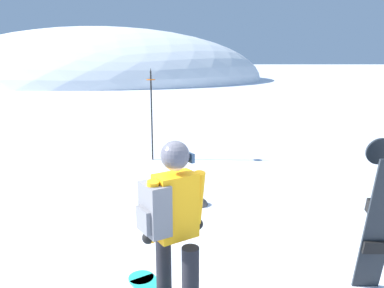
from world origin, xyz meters
The scene contains 5 objects.
ridge_peak_main centered at (-10.86, 40.92, 0.00)m, with size 36.43×32.79×11.67m.
snowboarder_main centered at (-0.22, -0.34, 0.92)m, with size 1.14×1.58×1.71m.
spare_snowboard centered at (1.81, 0.11, 0.83)m, with size 0.28×0.34×1.63m.
piste_marker_near centered at (-1.05, 5.36, 1.23)m, with size 0.20×0.20×2.17m.
rock_dark centered at (0.00, 2.49, 0.00)m, with size 0.38×0.32×0.27m.
Camera 1 is at (-0.02, -3.37, 2.39)m, focal length 35.04 mm.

